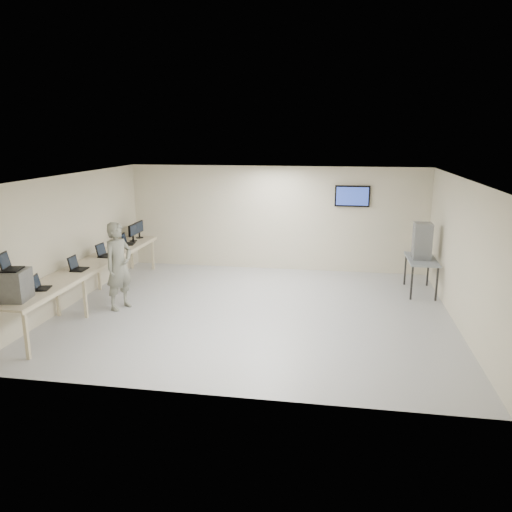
% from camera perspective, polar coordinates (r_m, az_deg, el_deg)
% --- Properties ---
extents(room, '(8.01, 7.01, 2.81)m').
position_cam_1_polar(room, '(10.16, 0.05, 1.23)').
color(room, '#BABABA').
rests_on(room, ground).
extents(workbench, '(0.76, 6.00, 0.90)m').
position_cam_1_polar(workbench, '(11.39, -18.27, -1.12)').
color(workbench, beige).
rests_on(workbench, ground).
extents(equipment_box, '(0.51, 0.56, 0.52)m').
position_cam_1_polar(equipment_box, '(9.28, -25.90, -3.00)').
color(equipment_box, slate).
rests_on(equipment_box, workbench).
extents(laptop_on_box, '(0.37, 0.42, 0.29)m').
position_cam_1_polar(laptop_on_box, '(9.23, -26.41, -0.98)').
color(laptop_on_box, black).
rests_on(laptop_on_box, equipment_box).
extents(laptop_0, '(0.34, 0.38, 0.26)m').
position_cam_1_polar(laptop_0, '(9.80, -23.47, -3.09)').
color(laptop_0, black).
rests_on(laptop_0, workbench).
extents(laptop_1, '(0.31, 0.37, 0.29)m').
position_cam_1_polar(laptop_1, '(10.88, -19.81, -1.13)').
color(laptop_1, black).
rests_on(laptop_1, workbench).
extents(laptop_2, '(0.34, 0.39, 0.29)m').
position_cam_1_polar(laptop_2, '(11.90, -16.97, 0.33)').
color(laptop_2, black).
rests_on(laptop_2, workbench).
extents(laptop_3, '(0.35, 0.40, 0.28)m').
position_cam_1_polar(laptop_3, '(13.05, -14.55, 1.63)').
color(laptop_3, black).
rests_on(laptop_3, workbench).
extents(monitor_near, '(0.20, 0.44, 0.44)m').
position_cam_1_polar(monitor_near, '(13.36, -13.90, 2.79)').
color(monitor_near, black).
rests_on(monitor_near, workbench).
extents(monitor_far, '(0.20, 0.45, 0.45)m').
position_cam_1_polar(monitor_far, '(13.74, -13.22, 3.14)').
color(monitor_far, black).
rests_on(monitor_far, workbench).
extents(soldier, '(0.68, 0.80, 1.86)m').
position_cam_1_polar(soldier, '(10.83, -15.41, -1.11)').
color(soldier, slate).
rests_on(soldier, ground).
extents(side_table, '(0.64, 1.36, 0.82)m').
position_cam_1_polar(side_table, '(12.16, 18.38, -0.62)').
color(side_table, gray).
rests_on(side_table, ground).
extents(storage_bins, '(0.39, 0.44, 0.83)m').
position_cam_1_polar(storage_bins, '(12.05, 18.46, 1.65)').
color(storage_bins, gray).
rests_on(storage_bins, side_table).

